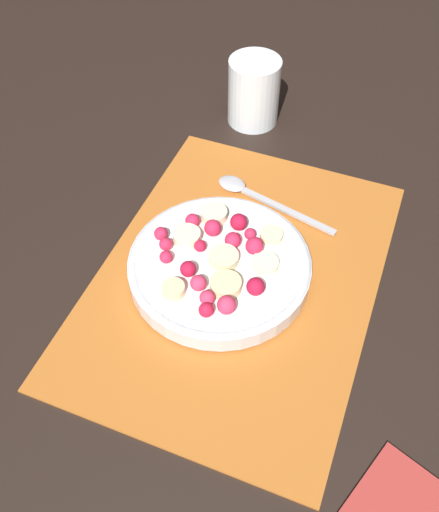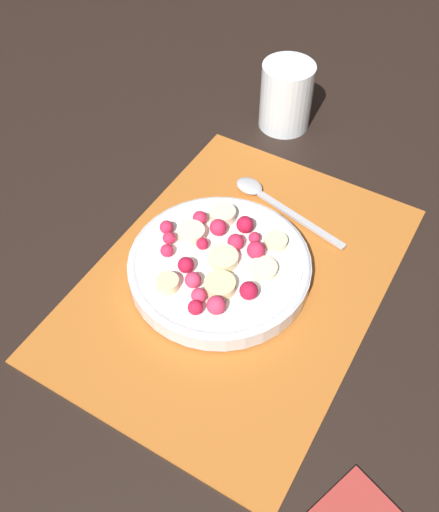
% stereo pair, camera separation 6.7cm
% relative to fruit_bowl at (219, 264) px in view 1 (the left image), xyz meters
% --- Properties ---
extents(ground_plane, '(3.00, 3.00, 0.00)m').
position_rel_fruit_bowl_xyz_m(ground_plane, '(0.01, -0.02, -0.02)').
color(ground_plane, black).
extents(placemat, '(0.46, 0.33, 0.01)m').
position_rel_fruit_bowl_xyz_m(placemat, '(0.01, -0.02, -0.02)').
color(placemat, '#B26023').
rests_on(placemat, ground_plane).
extents(fruit_bowl, '(0.22, 0.22, 0.05)m').
position_rel_fruit_bowl_xyz_m(fruit_bowl, '(0.00, 0.00, 0.00)').
color(fruit_bowl, silver).
rests_on(fruit_bowl, placemat).
extents(spoon, '(0.06, 0.18, 0.01)m').
position_rel_fruit_bowl_xyz_m(spoon, '(0.14, 0.01, -0.01)').
color(spoon, '#B2B2B7').
rests_on(spoon, placemat).
extents(drinking_glass, '(0.08, 0.08, 0.10)m').
position_rel_fruit_bowl_xyz_m(drinking_glass, '(0.31, 0.07, 0.03)').
color(drinking_glass, white).
rests_on(drinking_glass, ground_plane).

